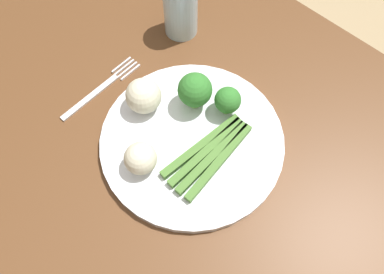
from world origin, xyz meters
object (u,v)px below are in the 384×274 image
(cauliflower_mid, at_px, (141,158))
(fork, at_px, (102,88))
(cauliflower_front, at_px, (144,96))
(asparagus_bundle, at_px, (210,154))
(dining_table, at_px, (205,200))
(water_glass, at_px, (181,9))
(broccoli_left, at_px, (228,100))
(broccoli_back, at_px, (195,90))
(plate, at_px, (192,141))

(cauliflower_mid, height_order, fork, cauliflower_mid)
(cauliflower_front, bearing_deg, asparagus_bundle, 2.77)
(cauliflower_mid, bearing_deg, dining_table, 34.24)
(water_glass, bearing_deg, broccoli_left, -24.15)
(dining_table, bearing_deg, water_glass, 141.91)
(cauliflower_front, distance_m, fork, 0.10)
(broccoli_left, distance_m, fork, 0.22)
(broccoli_left, relative_size, fork, 0.31)
(broccoli_back, height_order, water_glass, water_glass)
(cauliflower_front, xyz_separation_m, water_glass, (-0.08, 0.17, 0.01))
(cauliflower_front, bearing_deg, water_glass, 116.43)
(cauliflower_mid, height_order, water_glass, water_glass)
(broccoli_back, relative_size, cauliflower_mid, 1.37)
(asparagus_bundle, relative_size, cauliflower_front, 2.71)
(broccoli_left, xyz_separation_m, water_glass, (-0.18, 0.08, 0.01))
(plate, distance_m, fork, 0.19)
(dining_table, distance_m, asparagus_bundle, 0.13)
(broccoli_left, xyz_separation_m, fork, (-0.19, -0.11, -0.04))
(cauliflower_mid, relative_size, water_glass, 0.47)
(dining_table, distance_m, broccoli_back, 0.20)
(dining_table, height_order, water_glass, water_glass)
(plate, bearing_deg, cauliflower_mid, -105.24)
(plate, bearing_deg, dining_table, -26.08)
(broccoli_left, bearing_deg, water_glass, 155.85)
(cauliflower_mid, bearing_deg, fork, 162.53)
(dining_table, height_order, fork, fork)
(broccoli_left, xyz_separation_m, broccoli_back, (-0.05, -0.03, 0.01))
(asparagus_bundle, relative_size, cauliflower_mid, 3.16)
(dining_table, relative_size, asparagus_bundle, 9.68)
(cauliflower_front, height_order, water_glass, water_glass)
(broccoli_left, xyz_separation_m, cauliflower_mid, (-0.03, -0.16, -0.01))
(fork, bearing_deg, broccoli_back, -60.90)
(plate, xyz_separation_m, fork, (-0.18, -0.03, -0.01))
(broccoli_back, distance_m, cauliflower_front, 0.08)
(cauliflower_front, distance_m, water_glass, 0.19)
(broccoli_back, bearing_deg, dining_table, -38.10)
(plate, height_order, fork, plate)
(dining_table, bearing_deg, cauliflower_front, 172.82)
(plate, xyz_separation_m, cauliflower_mid, (-0.02, -0.08, 0.03))
(plate, relative_size, broccoli_left, 5.58)
(asparagus_bundle, height_order, broccoli_left, broccoli_left)
(dining_table, xyz_separation_m, broccoli_left, (-0.05, 0.10, 0.15))
(plate, bearing_deg, fork, -169.86)
(water_glass, bearing_deg, cauliflower_mid, -57.03)
(asparagus_bundle, distance_m, fork, 0.23)
(fork, bearing_deg, plate, -80.71)
(cauliflower_mid, bearing_deg, water_glass, 122.97)
(fork, bearing_deg, asparagus_bundle, -83.09)
(fork, xyz_separation_m, water_glass, (0.00, 0.19, 0.05))
(cauliflower_mid, bearing_deg, asparagus_bundle, 52.49)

